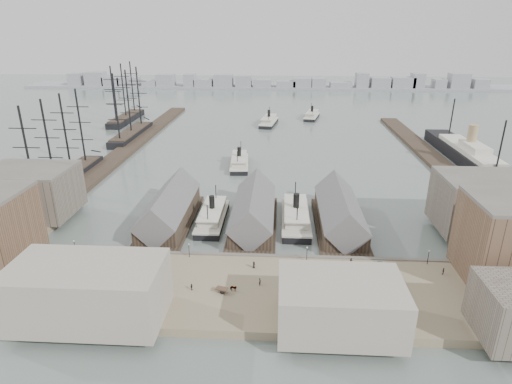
# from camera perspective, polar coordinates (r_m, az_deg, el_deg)

# --- Properties ---
(ground) EXTENTS (900.00, 900.00, 0.00)m
(ground) POSITION_cam_1_polar(r_m,az_deg,el_deg) (117.53, -0.86, -8.03)
(ground) COLOR #576560
(ground) RESTS_ON ground
(quay) EXTENTS (180.00, 30.00, 2.00)m
(quay) POSITION_cam_1_polar(r_m,az_deg,el_deg) (100.04, -1.71, -13.12)
(quay) COLOR #7D6F54
(quay) RESTS_ON ground
(seawall) EXTENTS (180.00, 1.20, 2.30)m
(seawall) POSITION_cam_1_polar(r_m,az_deg,el_deg) (112.46, -1.06, -8.81)
(seawall) COLOR #59544C
(seawall) RESTS_ON ground
(west_wharf) EXTENTS (10.00, 220.00, 1.60)m
(west_wharf) POSITION_cam_1_polar(r_m,az_deg,el_deg) (223.28, -16.69, 5.61)
(west_wharf) COLOR #2D231C
(west_wharf) RESTS_ON ground
(east_wharf) EXTENTS (10.00, 180.00, 1.60)m
(east_wharf) POSITION_cam_1_polar(r_m,az_deg,el_deg) (212.40, 22.58, 4.09)
(east_wharf) COLOR #2D231C
(east_wharf) RESTS_ON ground
(ferry_shed_west) EXTENTS (14.00, 42.00, 12.60)m
(ferry_shed_west) POSITION_cam_1_polar(r_m,az_deg,el_deg) (134.60, -11.46, -2.32)
(ferry_shed_west) COLOR #2D231C
(ferry_shed_west) RESTS_ON ground
(ferry_shed_center) EXTENTS (14.00, 42.00, 12.60)m
(ferry_shed_center) POSITION_cam_1_polar(r_m,az_deg,el_deg) (130.54, -0.34, -2.64)
(ferry_shed_center) COLOR #2D231C
(ferry_shed_center) RESTS_ON ground
(ferry_shed_east) EXTENTS (14.00, 42.00, 12.60)m
(ferry_shed_east) POSITION_cam_1_polar(r_m,az_deg,el_deg) (131.59, 11.05, -2.85)
(ferry_shed_east) COLOR #2D231C
(ferry_shed_east) RESTS_ON ground
(warehouse_west_back) EXTENTS (26.00, 20.00, 14.00)m
(warehouse_west_back) POSITION_cam_1_polar(r_m,az_deg,el_deg) (151.16, -27.84, -0.02)
(warehouse_west_back) COLOR #60564C
(warehouse_west_back) RESTS_ON west_land
(warehouse_east_back) EXTENTS (28.00, 20.00, 15.00)m
(warehouse_east_back) POSITION_cam_1_polar(r_m,az_deg,el_deg) (140.29, 28.54, -1.46)
(warehouse_east_back) COLOR #60564C
(warehouse_east_back) RESTS_ON east_land
(street_bldg_center) EXTENTS (24.00, 16.00, 10.00)m
(street_bldg_center) POSITION_cam_1_polar(r_m,az_deg,el_deg) (87.34, 11.15, -14.50)
(street_bldg_center) COLOR gray
(street_bldg_center) RESTS_ON quay
(street_bldg_west) EXTENTS (30.00, 16.00, 12.00)m
(street_bldg_west) POSITION_cam_1_polar(r_m,az_deg,el_deg) (93.81, -21.47, -12.23)
(street_bldg_west) COLOR gray
(street_bldg_west) RESTS_ON quay
(lamp_post_far_w) EXTENTS (0.44, 0.44, 3.92)m
(lamp_post_far_w) POSITION_cam_1_polar(r_m,az_deg,el_deg) (120.96, -23.06, -6.46)
(lamp_post_far_w) COLOR black
(lamp_post_far_w) RESTS_ON quay
(lamp_post_near_w) EXTENTS (0.44, 0.44, 3.92)m
(lamp_post_near_w) POSITION_cam_1_polar(r_m,az_deg,el_deg) (111.21, -8.93, -7.35)
(lamp_post_near_w) COLOR black
(lamp_post_near_w) RESTS_ON quay
(lamp_post_near_e) EXTENTS (0.44, 0.44, 3.92)m
(lamp_post_near_e) POSITION_cam_1_polar(r_m,az_deg,el_deg) (109.11, 6.81, -7.83)
(lamp_post_near_e) COLOR black
(lamp_post_near_e) RESTS_ON quay
(lamp_post_far_e) EXTENTS (0.44, 0.44, 3.92)m
(lamp_post_far_e) POSITION_cam_1_polar(r_m,az_deg,el_deg) (115.08, 22.03, -7.74)
(lamp_post_far_e) COLOR black
(lamp_post_far_e) RESTS_ON quay
(far_shore) EXTENTS (500.00, 40.00, 15.72)m
(far_shore) POSITION_cam_1_polar(r_m,az_deg,el_deg) (439.80, 2.10, 14.19)
(far_shore) COLOR gray
(far_shore) RESTS_ON ground
(ferry_docked_west) EXTENTS (7.81, 26.04, 9.30)m
(ferry_docked_west) POSITION_cam_1_polar(r_m,az_deg,el_deg) (134.53, -5.83, -3.15)
(ferry_docked_west) COLOR black
(ferry_docked_west) RESTS_ON ground
(ferry_docked_east) EXTENTS (8.66, 28.86, 10.31)m
(ferry_docked_east) POSITION_cam_1_polar(r_m,az_deg,el_deg) (133.71, 5.31, -3.18)
(ferry_docked_east) COLOR black
(ferry_docked_east) RESTS_ON ground
(ferry_open_near) EXTENTS (9.67, 26.23, 9.18)m
(ferry_open_near) POSITION_cam_1_polar(r_m,az_deg,el_deg) (187.69, -2.24, 4.06)
(ferry_open_near) COLOR black
(ferry_open_near) RESTS_ON ground
(ferry_open_mid) EXTENTS (12.03, 28.30, 9.79)m
(ferry_open_mid) POSITION_cam_1_polar(r_m,az_deg,el_deg) (270.50, 1.72, 9.43)
(ferry_open_mid) COLOR black
(ferry_open_mid) RESTS_ON ground
(ferry_open_far) EXTENTS (12.65, 26.16, 8.98)m
(ferry_open_far) POSITION_cam_1_polar(r_m,az_deg,el_deg) (291.92, 7.45, 10.10)
(ferry_open_far) COLOR black
(ferry_open_far) RESTS_ON ground
(sailing_ship_near) EXTENTS (8.27, 56.99, 34.01)m
(sailing_ship_near) POSITION_cam_1_polar(r_m,az_deg,el_deg) (181.55, -24.24, 1.67)
(sailing_ship_near) COLOR black
(sailing_ship_near) RESTS_ON ground
(sailing_ship_mid) EXTENTS (8.85, 51.12, 36.37)m
(sailing_ship_mid) POSITION_cam_1_polar(r_m,az_deg,el_deg) (247.42, -16.26, 7.56)
(sailing_ship_mid) COLOR black
(sailing_ship_mid) RESTS_ON ground
(sailing_ship_far) EXTENTS (8.80, 48.86, 36.16)m
(sailing_ship_far) POSITION_cam_1_polar(r_m,az_deg,el_deg) (292.40, -16.92, 9.50)
(sailing_ship_far) COLOR black
(sailing_ship_far) RESTS_ON ground
(ocean_steamer) EXTENTS (11.91, 87.06, 17.41)m
(ocean_steamer) POSITION_cam_1_polar(r_m,az_deg,el_deg) (213.85, 26.50, 4.41)
(ocean_steamer) COLOR black
(ocean_steamer) RESTS_ON ground
(tram) EXTENTS (2.93, 9.78, 3.44)m
(tram) POSITION_cam_1_polar(r_m,az_deg,el_deg) (103.70, 16.38, -10.91)
(tram) COLOR black
(tram) RESTS_ON quay
(horse_cart_left) EXTENTS (4.66, 1.71, 1.48)m
(horse_cart_left) POSITION_cam_1_polar(r_m,az_deg,el_deg) (114.93, -23.95, -9.19)
(horse_cart_left) COLOR black
(horse_cart_left) RESTS_ON quay
(horse_cart_center) EXTENTS (4.91, 2.37, 1.48)m
(horse_cart_center) POSITION_cam_1_polar(r_m,az_deg,el_deg) (97.92, -3.60, -12.75)
(horse_cart_center) COLOR black
(horse_cart_center) RESTS_ON quay
(horse_cart_right) EXTENTS (4.71, 2.29, 1.45)m
(horse_cart_right) POSITION_cam_1_polar(r_m,az_deg,el_deg) (101.74, 12.53, -11.85)
(horse_cart_right) COLOR black
(horse_cart_right) RESTS_ON quay
(pedestrian_0) EXTENTS (0.57, 0.72, 1.81)m
(pedestrian_0) POSITION_cam_1_polar(r_m,az_deg,el_deg) (119.79, -28.88, -8.75)
(pedestrian_0) COLOR black
(pedestrian_0) RESTS_ON quay
(pedestrian_1) EXTENTS (0.96, 0.86, 1.65)m
(pedestrian_1) POSITION_cam_1_polar(r_m,az_deg,el_deg) (110.44, -20.43, -9.90)
(pedestrian_1) COLOR black
(pedestrian_1) RESTS_ON quay
(pedestrian_2) EXTENTS (1.00, 1.32, 1.80)m
(pedestrian_2) POSITION_cam_1_polar(r_m,az_deg,el_deg) (111.38, -14.20, -8.81)
(pedestrian_2) COLOR black
(pedestrian_2) RESTS_ON quay
(pedestrian_3) EXTENTS (0.66, 1.01, 1.59)m
(pedestrian_3) POSITION_cam_1_polar(r_m,az_deg,el_deg) (99.34, -8.58, -12.41)
(pedestrian_3) COLOR black
(pedestrian_3) RESTS_ON quay
(pedestrian_4) EXTENTS (0.98, 1.01, 1.75)m
(pedestrian_4) POSITION_cam_1_polar(r_m,az_deg,el_deg) (106.22, -0.28, -9.68)
(pedestrian_4) COLOR black
(pedestrian_4) RESTS_ON quay
(pedestrian_5) EXTENTS (0.54, 0.71, 1.82)m
(pedestrian_5) POSITION_cam_1_polar(r_m,az_deg,el_deg) (99.85, 0.53, -11.86)
(pedestrian_5) COLOR black
(pedestrian_5) RESTS_ON quay
(pedestrian_6) EXTENTS (1.07, 0.98, 1.79)m
(pedestrian_6) POSITION_cam_1_polar(r_m,az_deg,el_deg) (107.45, 13.03, -9.89)
(pedestrian_6) COLOR black
(pedestrian_6) RESTS_ON quay
(pedestrian_7) EXTENTS (1.12, 1.17, 1.60)m
(pedestrian_7) POSITION_cam_1_polar(r_m,az_deg,el_deg) (94.62, 12.55, -14.62)
(pedestrian_7) COLOR black
(pedestrian_7) RESTS_ON quay
(pedestrian_8) EXTENTS (0.92, 1.06, 1.71)m
(pedestrian_8) POSITION_cam_1_polar(r_m,az_deg,el_deg) (113.04, 23.70, -9.63)
(pedestrian_8) COLOR black
(pedestrian_8) RESTS_ON quay
(pedestrian_9) EXTENTS (1.00, 0.94, 1.71)m
(pedestrian_9) POSITION_cam_1_polar(r_m,az_deg,el_deg) (106.46, 26.50, -12.12)
(pedestrian_9) COLOR black
(pedestrian_9) RESTS_ON quay
(pedestrian_10) EXTENTS (0.83, 0.67, 1.62)m
(pedestrian_10) POSITION_cam_1_polar(r_m,az_deg,el_deg) (110.46, 12.57, -8.98)
(pedestrian_10) COLOR black
(pedestrian_10) RESTS_ON quay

